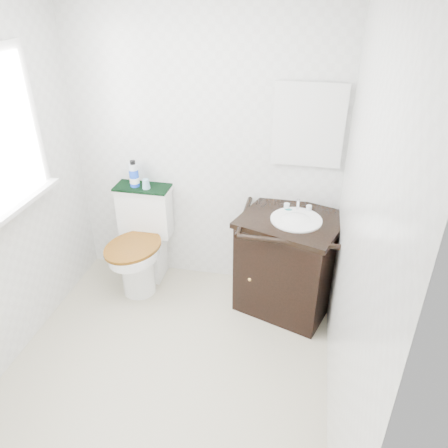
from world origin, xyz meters
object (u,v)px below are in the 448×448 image
(toilet, at_px, (142,246))
(vanity, at_px, (289,261))
(mouthwash_bottle, at_px, (134,175))
(trash_bin, at_px, (253,274))
(cup, at_px, (146,184))

(toilet, height_order, vanity, vanity)
(mouthwash_bottle, bearing_deg, trash_bin, -1.68)
(mouthwash_bottle, xyz_separation_m, cup, (0.11, -0.02, -0.06))
(toilet, distance_m, cup, 0.55)
(trash_bin, height_order, mouthwash_bottle, mouthwash_bottle)
(mouthwash_bottle, bearing_deg, vanity, -7.85)
(toilet, height_order, mouthwash_bottle, mouthwash_bottle)
(mouthwash_bottle, bearing_deg, cup, -12.85)
(vanity, xyz_separation_m, mouthwash_bottle, (-1.32, 0.18, 0.55))
(cup, bearing_deg, vanity, -7.40)
(toilet, xyz_separation_m, vanity, (1.26, -0.06, 0.06))
(vanity, distance_m, trash_bin, 0.44)
(toilet, bearing_deg, cup, 63.54)
(trash_bin, bearing_deg, cup, 179.67)
(vanity, height_order, cup, cup)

